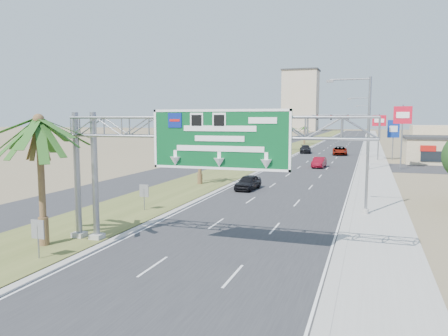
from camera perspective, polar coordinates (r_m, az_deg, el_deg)
road at (r=121.48m, az=14.88°, el=2.91°), size 12.00×300.00×0.02m
sidewalk_right at (r=121.25m, az=18.89°, el=2.79°), size 4.00×300.00×0.10m
median_grass at (r=122.51m, az=10.20°, el=3.08°), size 7.00×300.00×0.12m
opposing_road at (r=123.72m, az=6.99°, el=3.14°), size 8.00×300.00×0.02m
sign_gantry at (r=22.71m, az=-3.97°, el=3.99°), size 16.75×1.24×7.50m
palm_near at (r=25.39m, az=-23.06°, el=5.72°), size 5.70×5.70×8.35m
palm_row_b at (r=46.36m, az=-3.19°, el=3.80°), size 3.99×3.99×5.95m
palm_row_c at (r=61.48m, az=2.33°, el=5.17°), size 3.99×3.99×6.75m
palm_row_d at (r=78.96m, az=5.98°, el=4.51°), size 3.99×3.99×5.45m
palm_row_e at (r=97.57m, az=8.42°, el=5.23°), size 3.99×3.99×6.15m
palm_row_f at (r=122.27m, az=10.48°, el=5.25°), size 3.99×3.99×5.75m
streetlight_near at (r=33.13m, az=17.92°, el=2.09°), size 3.27×0.44×10.00m
streetlight_mid at (r=63.09m, az=18.24°, el=4.00°), size 3.27×0.44×10.00m
streetlight_far at (r=99.07m, az=18.36°, el=4.76°), size 3.27×0.44×10.00m
signal_mast at (r=83.08m, az=16.85°, el=4.66°), size 10.28×0.71×8.00m
median_signback_a at (r=23.64m, az=-23.14°, el=-7.72°), size 0.75×0.08×2.08m
median_signback_b at (r=33.67m, az=-10.39°, el=-3.19°), size 0.75×0.08×2.08m
tower_distant at (r=264.24m, az=9.96°, el=8.61°), size 20.00×16.00×35.00m
building_distant_left at (r=178.99m, az=1.39°, el=5.15°), size 24.00×14.00×6.00m
building_distant_right at (r=152.76m, az=26.97°, el=4.04°), size 20.00×12.00×5.00m
car_left_lane at (r=43.41m, az=3.16°, el=-1.91°), size 2.05×4.41×1.46m
car_mid_lane at (r=64.60m, az=12.31°, el=0.72°), size 1.79×4.63×1.50m
car_right_lane at (r=88.02m, az=14.89°, el=2.17°), size 3.08×6.01×1.62m
car_far at (r=91.46m, az=10.57°, el=2.43°), size 2.96×5.78×1.60m
pole_sign_red_near at (r=65.32m, az=22.30°, el=5.97°), size 2.42×0.63×8.95m
pole_sign_blue at (r=80.13m, az=21.26°, el=4.62°), size 1.99×0.93×7.03m
pole_sign_red_far at (r=77.87m, az=19.60°, el=5.43°), size 2.22×0.49×7.83m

